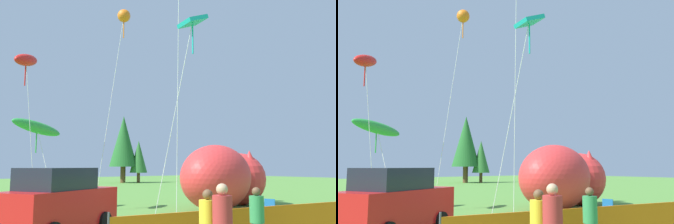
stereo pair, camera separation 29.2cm
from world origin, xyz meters
TOP-DOWN VIEW (x-y plane):
  - parked_car at (-3.95, 2.69)m, footprint 4.50×3.50m
  - folding_chair at (4.24, 0.59)m, footprint 0.59×0.59m
  - inflatable_cat at (5.61, 4.50)m, footprint 7.28×4.95m
  - spectator_in_blue_shirt at (-1.18, -3.09)m, footprint 0.36×0.36m
  - kite_teal_diamond at (0.49, 1.15)m, footprint 1.71×1.43m
  - kite_red_lizard at (-3.29, 9.29)m, footprint 1.87×2.06m
  - kite_orange_flower at (1.63, 8.22)m, footprint 2.17×0.88m
  - kite_green_fish at (-2.30, 10.15)m, footprint 2.92×2.81m
  - horizon_tree_east at (18.71, 32.51)m, footprint 2.31×2.31m
  - horizon_tree_mid at (17.11, 33.79)m, footprint 3.70×3.70m

SIDE VIEW (x-z plane):
  - folding_chair at x=4.24m, z-range 0.07..0.92m
  - spectator_in_blue_shirt at x=-1.18m, z-range 0.08..1.73m
  - parked_car at x=-3.95m, z-range -0.03..2.09m
  - inflatable_cat at x=5.61m, z-range -0.12..3.10m
  - horizon_tree_east at x=18.71m, z-range 0.63..6.14m
  - kite_green_fish at x=-2.30m, z-range 1.77..6.52m
  - horizon_tree_mid at x=17.11m, z-range 1.01..9.84m
  - kite_red_lizard at x=-3.29m, z-range 3.40..11.32m
  - kite_teal_diamond at x=0.49m, z-range 3.60..11.59m
  - kite_orange_flower at x=1.63m, z-range 5.03..16.00m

